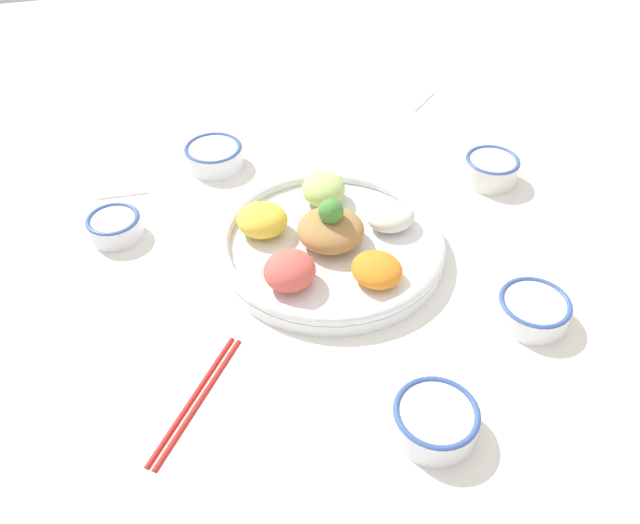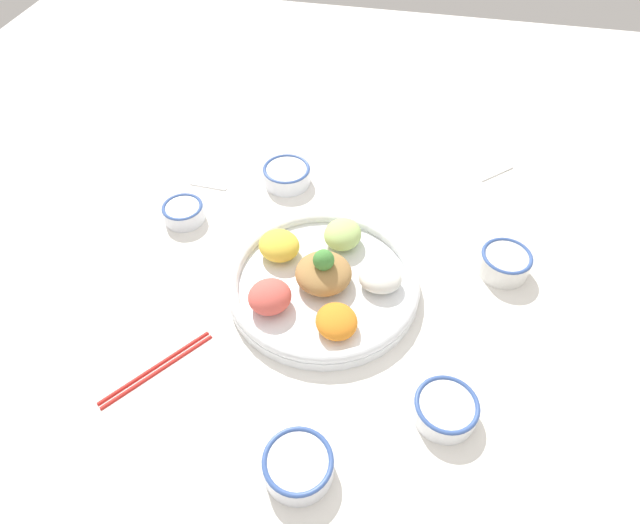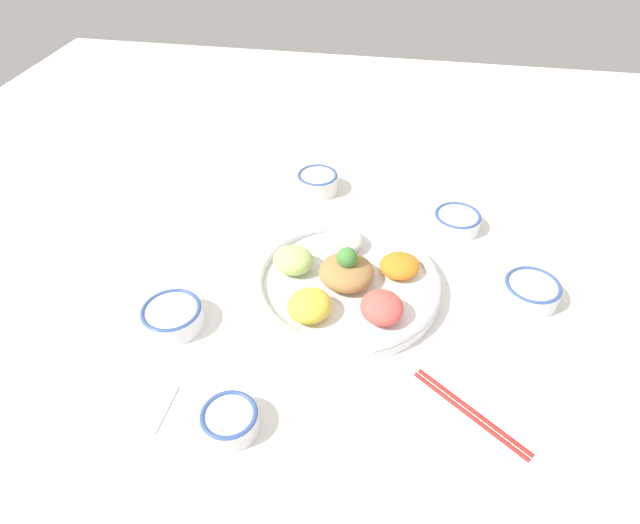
% 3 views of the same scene
% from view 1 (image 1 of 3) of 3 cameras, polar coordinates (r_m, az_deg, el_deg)
% --- Properties ---
extents(ground_plane, '(2.40, 2.40, 0.00)m').
position_cam_1_polar(ground_plane, '(0.96, 0.85, 1.19)').
color(ground_plane, white).
extents(salad_platter, '(0.34, 0.34, 0.10)m').
position_cam_1_polar(salad_platter, '(0.94, 0.66, 2.03)').
color(salad_platter, white).
rests_on(salad_platter, ground_plane).
extents(sauce_bowl_red, '(0.10, 0.10, 0.04)m').
position_cam_1_polar(sauce_bowl_red, '(0.89, 18.92, -4.08)').
color(sauce_bowl_red, white).
rests_on(sauce_bowl_red, ground_plane).
extents(rice_bowl_blue, '(0.10, 0.10, 0.04)m').
position_cam_1_polar(rice_bowl_blue, '(1.14, -9.66, 9.63)').
color(rice_bowl_blue, white).
rests_on(rice_bowl_blue, ground_plane).
extents(sauce_bowl_dark, '(0.08, 0.08, 0.04)m').
position_cam_1_polar(sauce_bowl_dark, '(1.02, -18.27, 3.18)').
color(sauce_bowl_dark, white).
rests_on(sauce_bowl_dark, ground_plane).
extents(rice_bowl_plain, '(0.10, 0.10, 0.04)m').
position_cam_1_polar(rice_bowl_plain, '(0.74, 10.48, -13.95)').
color(rice_bowl_plain, white).
rests_on(rice_bowl_plain, ground_plane).
extents(sauce_bowl_far, '(0.09, 0.09, 0.05)m').
position_cam_1_polar(sauce_bowl_far, '(1.12, 15.37, 8.25)').
color(sauce_bowl_far, white).
rests_on(sauce_bowl_far, ground_plane).
extents(chopsticks_pair_near, '(0.17, 0.13, 0.01)m').
position_cam_1_polar(chopsticks_pair_near, '(0.78, -11.23, -12.09)').
color(chopsticks_pair_near, red).
rests_on(chopsticks_pair_near, ground_plane).
extents(serving_spoon_main, '(0.04, 0.12, 0.01)m').
position_cam_1_polar(serving_spoon_main, '(1.12, -19.27, 5.74)').
color(serving_spoon_main, white).
rests_on(serving_spoon_main, ground_plane).
extents(serving_spoon_extra, '(0.11, 0.12, 0.01)m').
position_cam_1_polar(serving_spoon_extra, '(1.32, 8.59, 13.71)').
color(serving_spoon_extra, white).
rests_on(serving_spoon_extra, ground_plane).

